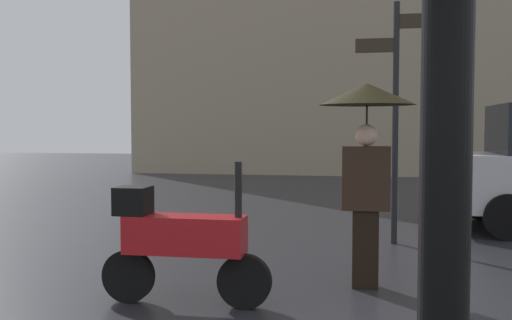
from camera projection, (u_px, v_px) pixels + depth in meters
pedestrian_with_umbrella at (367, 131)px, 5.51m from camera, size 0.90×0.90×1.93m
parked_scooter at (180, 240)px, 5.02m from camera, size 1.49×0.32×1.23m
street_signpost at (396, 99)px, 7.61m from camera, size 1.08×0.08×3.13m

